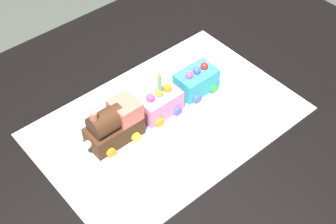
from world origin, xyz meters
TOP-DOWN VIEW (x-y plane):
  - dining_table at (0.00, 0.00)m, footprint 1.40×1.00m
  - cake_board at (0.01, 0.01)m, footprint 0.60×0.40m
  - cake_locomotive at (-0.12, 0.05)m, footprint 0.14×0.08m
  - cake_car_hopper_bubblegum at (0.01, 0.05)m, footprint 0.10×0.08m
  - cake_car_caboose_turquoise at (0.13, 0.05)m, footprint 0.10×0.08m
  - birthday_candle at (0.01, 0.05)m, footprint 0.01×0.01m

SIDE VIEW (x-z plane):
  - dining_table at x=0.00m, z-range 0.26..1.00m
  - cake_board at x=0.01m, z-range 0.74..0.74m
  - cake_car_hopper_bubblegum at x=0.01m, z-range 0.74..0.81m
  - cake_car_caboose_turquoise at x=0.13m, z-range 0.74..0.81m
  - cake_locomotive at x=-0.12m, z-range 0.73..0.85m
  - birthday_candle at x=0.01m, z-range 0.81..0.87m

